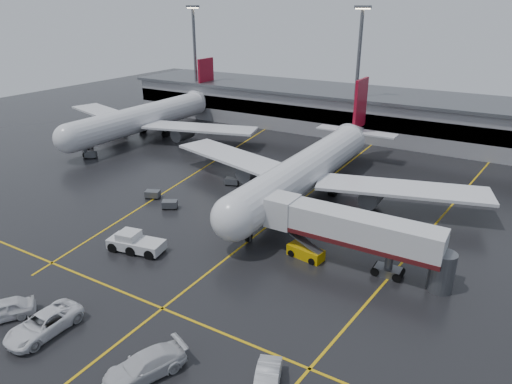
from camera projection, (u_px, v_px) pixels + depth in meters
The scene contains 22 objects.
ground at pixel (277, 219), 59.21m from camera, with size 220.00×220.00×0.00m, color black.
apron_line_centre at pixel (277, 219), 59.20m from camera, with size 0.25×90.00×0.02m, color gold.
apron_line_stop at pixel (162, 308), 41.71m from camera, with size 60.00×0.25×0.02m, color gold.
apron_line_left at pixel (200, 170), 76.63m from camera, with size 0.25×70.00×0.02m, color gold.
apron_line_right at pixel (438, 221), 58.63m from camera, with size 0.25×70.00×0.02m, color gold.
terminal at pixel (387, 115), 95.69m from camera, with size 122.00×19.00×8.60m.
light_mast_left at pixel (195, 55), 108.44m from camera, with size 3.00×1.20×25.45m.
light_mast_mid at pixel (358, 66), 89.50m from camera, with size 3.00×1.20×25.45m.
main_airliner at pixel (310, 167), 65.33m from camera, with size 48.80×45.60×14.10m.
second_airliner at pixel (148, 116), 94.76m from camera, with size 48.80×45.60×14.10m.
jet_bridge at pixel (352, 231), 47.32m from camera, with size 19.90×3.40×6.05m.
pushback_tractor at pixel (135, 243), 51.27m from camera, with size 6.69×3.77×2.26m.
belt_loader at pixel (306, 252), 49.92m from camera, with size 4.23×2.43×2.54m.
service_van_a at pixel (43, 324), 38.30m from camera, with size 2.97×6.44×1.79m, color white.
service_van_b at pixel (145, 366), 33.86m from camera, with size 2.55×6.28×1.82m, color silver.
service_van_c at pixel (267, 382), 32.51m from camera, with size 1.69×4.85×1.60m, color silver.
service_van_d at pixel (2, 310), 40.04m from camera, with size 2.14×5.31×1.81m, color silver.
baggage_cart_a at pixel (170, 204), 61.96m from camera, with size 2.38×2.14×1.12m.
baggage_cart_b at pixel (153, 194), 65.31m from camera, with size 2.35×1.99×1.12m.
baggage_cart_c at pixel (232, 181), 70.08m from camera, with size 2.31×1.87×1.12m.
baggage_cart_d at pixel (87, 145), 87.93m from camera, with size 2.02×1.34×1.12m.
baggage_cart_e at pixel (91, 155), 82.40m from camera, with size 2.38×2.23×1.12m.
Camera 1 is at (25.02, -47.37, 25.59)m, focal length 32.24 mm.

